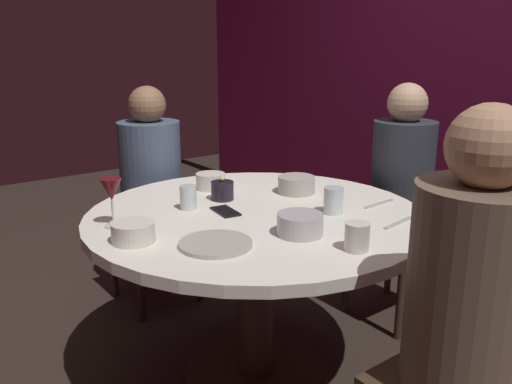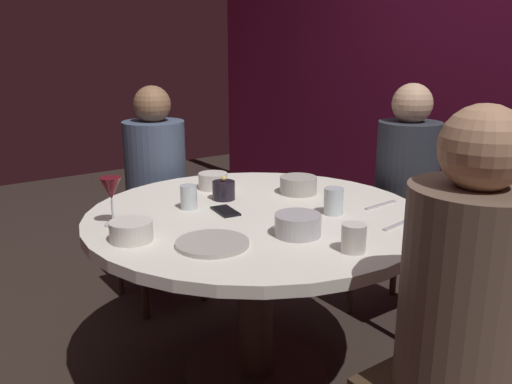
{
  "view_description": "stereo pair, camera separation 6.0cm",
  "coord_description": "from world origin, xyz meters",
  "px_view_note": "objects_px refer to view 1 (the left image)",
  "views": [
    {
      "loc": [
        1.56,
        -1.19,
        1.36
      ],
      "look_at": [
        0.0,
        0.0,
        0.81
      ],
      "focal_mm": 37.37,
      "sensor_mm": 36.0,
      "label": 1
    },
    {
      "loc": [
        1.59,
        -1.14,
        1.36
      ],
      "look_at": [
        0.0,
        0.0,
        0.81
      ],
      "focal_mm": 37.37,
      "sensor_mm": 36.0,
      "label": 2
    }
  ],
  "objects_px": {
    "seated_diner_back": "(402,178)",
    "wine_glass": "(111,192)",
    "seated_diner_left": "(151,173)",
    "dining_table": "(256,249)",
    "cell_phone": "(225,211)",
    "dinner_plate": "(216,244)",
    "bowl_small_white": "(211,181)",
    "bowl_sauce_side": "(133,232)",
    "candle_holder": "(222,190)",
    "seated_diner_right": "(473,290)",
    "cup_by_right_diner": "(188,198)",
    "bowl_serving_large": "(300,224)",
    "bowl_salad_center": "(296,185)",
    "cup_near_candle": "(333,200)",
    "cup_by_left_diner": "(357,237)"
  },
  "relations": [
    {
      "from": "bowl_sauce_side",
      "to": "cup_near_candle",
      "type": "bearing_deg",
      "value": 76.31
    },
    {
      "from": "wine_glass",
      "to": "seated_diner_left",
      "type": "bearing_deg",
      "value": 145.06
    },
    {
      "from": "cell_phone",
      "to": "cup_near_candle",
      "type": "bearing_deg",
      "value": 149.73
    },
    {
      "from": "candle_holder",
      "to": "wine_glass",
      "type": "distance_m",
      "value": 0.51
    },
    {
      "from": "seated_diner_right",
      "to": "seated_diner_back",
      "type": "bearing_deg",
      "value": -44.36
    },
    {
      "from": "seated_diner_right",
      "to": "cup_near_candle",
      "type": "xyz_separation_m",
      "value": [
        -0.72,
        0.23,
        0.03
      ]
    },
    {
      "from": "bowl_small_white",
      "to": "cup_near_candle",
      "type": "xyz_separation_m",
      "value": [
        0.58,
        0.18,
        0.02
      ]
    },
    {
      "from": "candle_holder",
      "to": "seated_diner_right",
      "type": "bearing_deg",
      "value": 0.41
    },
    {
      "from": "bowl_small_white",
      "to": "bowl_sauce_side",
      "type": "relative_size",
      "value": 0.92
    },
    {
      "from": "seated_diner_left",
      "to": "cup_near_candle",
      "type": "xyz_separation_m",
      "value": [
        1.09,
        0.23,
        0.07
      ]
    },
    {
      "from": "bowl_salad_center",
      "to": "cup_by_left_diner",
      "type": "relative_size",
      "value": 1.76
    },
    {
      "from": "dining_table",
      "to": "candle_holder",
      "type": "relative_size",
      "value": 13.19
    },
    {
      "from": "dining_table",
      "to": "cell_phone",
      "type": "height_order",
      "value": "cell_phone"
    },
    {
      "from": "dinner_plate",
      "to": "bowl_small_white",
      "type": "bearing_deg",
      "value": 148.58
    },
    {
      "from": "seated_diner_left",
      "to": "candle_holder",
      "type": "height_order",
      "value": "seated_diner_left"
    },
    {
      "from": "cell_phone",
      "to": "cup_by_right_diner",
      "type": "distance_m",
      "value": 0.16
    },
    {
      "from": "bowl_sauce_side",
      "to": "cup_near_candle",
      "type": "height_order",
      "value": "cup_near_candle"
    },
    {
      "from": "wine_glass",
      "to": "dining_table",
      "type": "bearing_deg",
      "value": 71.17
    },
    {
      "from": "dinner_plate",
      "to": "cup_by_left_diner",
      "type": "relative_size",
      "value": 2.64
    },
    {
      "from": "seated_diner_left",
      "to": "seated_diner_back",
      "type": "relative_size",
      "value": 0.98
    },
    {
      "from": "bowl_small_white",
      "to": "dinner_plate",
      "type": "bearing_deg",
      "value": -31.42
    },
    {
      "from": "bowl_serving_large",
      "to": "cup_by_left_diner",
      "type": "bearing_deg",
      "value": 11.93
    },
    {
      "from": "dinner_plate",
      "to": "cup_by_right_diner",
      "type": "height_order",
      "value": "cup_by_right_diner"
    },
    {
      "from": "cup_by_left_diner",
      "to": "bowl_salad_center",
      "type": "bearing_deg",
      "value": 154.5
    },
    {
      "from": "seated_diner_back",
      "to": "wine_glass",
      "type": "bearing_deg",
      "value": -7.04
    },
    {
      "from": "candle_holder",
      "to": "bowl_serving_large",
      "type": "xyz_separation_m",
      "value": [
        0.51,
        -0.03,
        -0.0
      ]
    },
    {
      "from": "bowl_sauce_side",
      "to": "cup_near_candle",
      "type": "distance_m",
      "value": 0.76
    },
    {
      "from": "seated_diner_back",
      "to": "seated_diner_right",
      "type": "relative_size",
      "value": 0.96
    },
    {
      "from": "bowl_serving_large",
      "to": "cell_phone",
      "type": "bearing_deg",
      "value": -170.2
    },
    {
      "from": "cup_near_candle",
      "to": "seated_diner_left",
      "type": "bearing_deg",
      "value": -168.28
    },
    {
      "from": "cell_phone",
      "to": "cup_by_left_diner",
      "type": "height_order",
      "value": "cup_by_left_diner"
    },
    {
      "from": "dining_table",
      "to": "dinner_plate",
      "type": "height_order",
      "value": "dinner_plate"
    },
    {
      "from": "seated_diner_right",
      "to": "bowl_serving_large",
      "type": "xyz_separation_m",
      "value": [
        -0.62,
        -0.04,
        0.01
      ]
    },
    {
      "from": "seated_diner_left",
      "to": "wine_glass",
      "type": "relative_size",
      "value": 6.56
    },
    {
      "from": "seated_diner_back",
      "to": "cup_near_candle",
      "type": "distance_m",
      "value": 0.69
    },
    {
      "from": "candle_holder",
      "to": "cup_by_right_diner",
      "type": "distance_m",
      "value": 0.18
    },
    {
      "from": "dinner_plate",
      "to": "cell_phone",
      "type": "distance_m",
      "value": 0.35
    },
    {
      "from": "dinner_plate",
      "to": "bowl_sauce_side",
      "type": "relative_size",
      "value": 1.68
    },
    {
      "from": "cup_by_left_diner",
      "to": "candle_holder",
      "type": "bearing_deg",
      "value": -178.54
    },
    {
      "from": "cell_phone",
      "to": "bowl_small_white",
      "type": "relative_size",
      "value": 1.08
    },
    {
      "from": "dinner_plate",
      "to": "cup_near_candle",
      "type": "height_order",
      "value": "cup_near_candle"
    },
    {
      "from": "wine_glass",
      "to": "dinner_plate",
      "type": "bearing_deg",
      "value": 26.1
    },
    {
      "from": "cell_phone",
      "to": "bowl_serving_large",
      "type": "xyz_separation_m",
      "value": [
        0.36,
        0.06,
        0.03
      ]
    },
    {
      "from": "dining_table",
      "to": "cell_phone",
      "type": "relative_size",
      "value": 9.33
    },
    {
      "from": "seated_diner_back",
      "to": "seated_diner_right",
      "type": "xyz_separation_m",
      "value": [
        0.91,
        -0.89,
        0.03
      ]
    },
    {
      "from": "candle_holder",
      "to": "cup_by_left_diner",
      "type": "bearing_deg",
      "value": 1.46
    },
    {
      "from": "bowl_salad_center",
      "to": "cup_by_right_diner",
      "type": "relative_size",
      "value": 1.69
    },
    {
      "from": "bowl_salad_center",
      "to": "bowl_sauce_side",
      "type": "relative_size",
      "value": 1.12
    },
    {
      "from": "seated_diner_left",
      "to": "cell_phone",
      "type": "bearing_deg",
      "value": -6.7
    },
    {
      "from": "dinner_plate",
      "to": "bowl_small_white",
      "type": "xyz_separation_m",
      "value": [
        -0.6,
        0.36,
        0.03
      ]
    }
  ]
}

